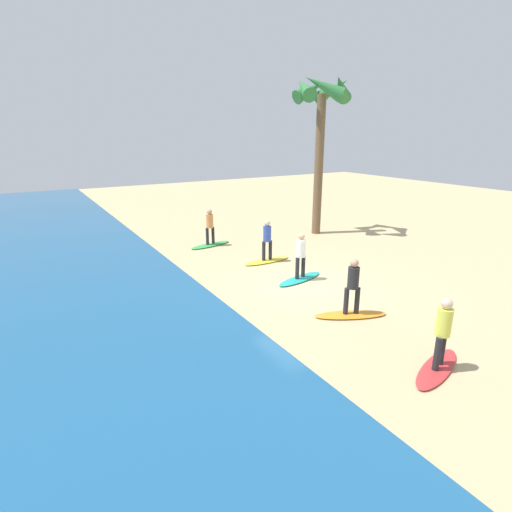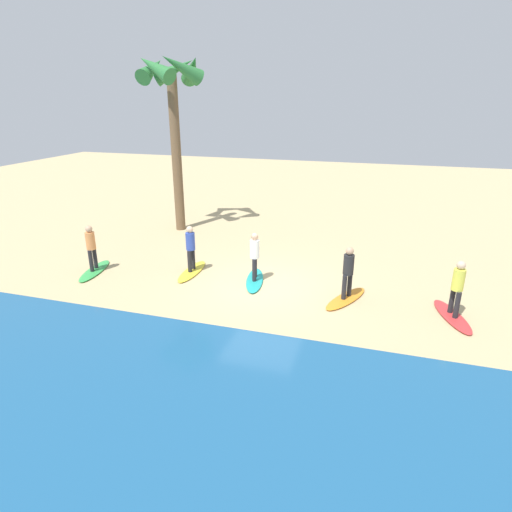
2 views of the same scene
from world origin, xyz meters
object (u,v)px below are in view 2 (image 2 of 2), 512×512
Objects in this scene: surfboard_teal at (255,280)px; palm_tree at (172,90)px; surfboard_red at (452,316)px; surfboard_yellow at (192,271)px; surfer_yellow at (191,245)px; surfboard_orange at (346,298)px; surfer_orange at (348,269)px; surfer_teal at (255,253)px; surfer_red at (458,284)px; surfboard_green at (95,271)px; surfer_green at (91,245)px.

palm_tree reaches higher than surfboard_teal.
surfboard_red and surfboard_yellow have the same top height.
surfboard_orange is at bearing 173.20° from surfer_yellow.
surfer_orange and surfer_teal have the same top height.
surfboard_orange is at bearing -5.40° from surfer_red.
surfboard_yellow is at bearing 95.08° from surfboard_green.
surfer_yellow is (8.53, -0.94, 0.00)m from surfer_red.
palm_tree is (11.32, -5.75, 6.16)m from surfboard_red.
surfboard_yellow is at bearing -114.49° from surfboard_red.
surfboard_orange is at bearing 81.63° from surfboard_yellow.
surfer_red is at bearing -101.06° from surfboard_red.
surfboard_red is 0.99m from surfer_red.
surfer_teal is 2.39m from surfer_yellow.
surfboard_orange is 1.00× the size of surfboard_teal.
surfboard_orange is at bearing -178.04° from surfer_green.
surfboard_yellow is (5.52, -0.66, 0.00)m from surfboard_orange.
surfer_yellow is (2.39, -0.12, 0.00)m from surfer_teal.
surfboard_green is (11.92, 0.02, -0.99)m from surfer_red.
surfer_teal is at bearing 167.43° from surfboard_teal.
surfer_red is 11.96m from surfboard_green.
surfer_green reaches higher than surfboard_orange.
surfer_red is at bearing 172.38° from surfer_teal.
surfboard_green is 1.28× the size of surfer_green.
surfer_red is 0.78× the size of surfboard_yellow.
surfboard_yellow is at bearing -6.80° from surfer_orange.
palm_tree is at bearing -146.17° from surfboard_teal.
palm_tree is at bearing -151.47° from surfboard_yellow.
surfboard_teal is 5.92m from surfer_green.
surfboard_teal is at bearing 87.49° from surfboard_green.
surfboard_red is 1.28× the size of surfer_red.
surfer_yellow is (8.53, -0.94, 0.99)m from surfboard_red.
surfboard_red is 3.03m from surfboard_orange.
surfboard_green is at bearing 15.89° from surfer_yellow.
surfer_teal and surfer_yellow have the same top height.
surfer_red is 3.03m from surfer_orange.
surfer_red reaches higher than surfboard_yellow.
surfer_green is at bearing 15.89° from surfer_yellow.
surfboard_orange is 1.00× the size of surfboard_yellow.
surfer_red is 11.92m from surfer_green.
palm_tree is at bearing -43.61° from surfer_teal.
surfer_green is (11.92, 0.02, 0.00)m from surfer_red.
surfer_orange is 0.78× the size of surfboard_green.
surfboard_green is 0.27× the size of palm_tree.
surfer_yellow is at bearing 120.10° from palm_tree.
surfboard_teal is 1.28× the size of surfer_teal.
surfboard_green is at bearing -75.68° from surfboard_yellow.
surfboard_green is at bearing 0.09° from surfer_red.
surfboard_red is at bearing 82.12° from surfboard_yellow.
surfboard_yellow is at bearing -14.04° from surfer_yellow.
surfboard_orange is 5.55m from surfboard_yellow.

